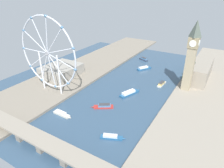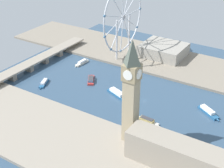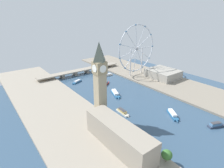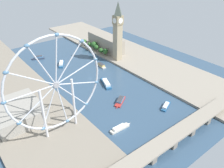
% 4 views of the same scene
% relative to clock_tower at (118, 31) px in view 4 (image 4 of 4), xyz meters
% --- Properties ---
extents(ground_plane, '(374.31, 374.31, 0.00)m').
position_rel_clock_tower_xyz_m(ground_plane, '(69.92, 21.48, -51.89)').
color(ground_plane, '#334C66').
extents(riverbank_left, '(90.00, 520.00, 3.00)m').
position_rel_clock_tower_xyz_m(riverbank_left, '(-32.23, 21.48, -50.39)').
color(riverbank_left, gray).
rests_on(riverbank_left, ground_plane).
extents(riverbank_right, '(90.00, 520.00, 3.00)m').
position_rel_clock_tower_xyz_m(riverbank_right, '(172.08, 21.48, -50.39)').
color(riverbank_right, gray).
rests_on(riverbank_right, ground_plane).
extents(clock_tower, '(13.71, 13.71, 94.04)m').
position_rel_clock_tower_xyz_m(clock_tower, '(0.00, 0.00, 0.00)').
color(clock_tower, tan).
rests_on(clock_tower, riverbank_left).
extents(parliament_block, '(22.00, 82.46, 24.97)m').
position_rel_clock_tower_xyz_m(parliament_block, '(-12.48, -49.23, -36.41)').
color(parliament_block, gray).
rests_on(parliament_block, riverbank_left).
extents(tree_row_embankment, '(13.78, 74.95, 14.78)m').
position_rel_clock_tower_xyz_m(tree_row_embankment, '(6.56, -54.37, -40.85)').
color(tree_row_embankment, '#513823').
rests_on(tree_row_embankment, riverbank_left).
extents(ferris_wheel, '(95.70, 3.20, 101.00)m').
position_rel_clock_tower_xyz_m(ferris_wheel, '(156.58, 100.45, 3.99)').
color(ferris_wheel, silver).
rests_on(ferris_wheel, riverbank_right).
extents(riverside_hall, '(49.83, 57.04, 15.70)m').
position_rel_clock_tower_xyz_m(riverside_hall, '(185.22, 52.95, -41.05)').
color(riverside_hall, gray).
rests_on(riverside_hall, riverbank_right).
extents(river_bridge, '(186.31, 16.71, 9.56)m').
position_rel_clock_tower_xyz_m(river_bridge, '(69.92, 180.49, -44.79)').
color(river_bridge, gray).
rests_on(river_bridge, ground_plane).
extents(tour_boat_0, '(17.87, 35.49, 5.58)m').
position_rel_clock_tower_xyz_m(tour_boat_0, '(62.78, 50.88, -49.56)').
color(tour_boat_0, '#235684').
rests_on(tour_boat_0, ground_plane).
extents(tour_boat_1, '(20.56, 28.62, 5.30)m').
position_rel_clock_tower_xyz_m(tour_boat_1, '(81.46, -45.16, -49.68)').
color(tour_boat_1, '#235684').
rests_on(tour_boat_1, ground_plane).
extents(tour_boat_2, '(26.41, 5.80, 4.59)m').
position_rel_clock_tower_xyz_m(tour_boat_2, '(107.59, 134.43, -49.99)').
color(tour_boat_2, beige).
rests_on(tour_boat_2, ground_plane).
extents(tour_boat_3, '(7.37, 26.50, 5.02)m').
position_rel_clock_tower_xyz_m(tour_boat_3, '(34.30, -0.51, -49.82)').
color(tour_boat_3, beige).
rests_on(tour_boat_3, ground_plane).
extents(tour_boat_4, '(23.08, 13.26, 5.73)m').
position_rel_clock_tower_xyz_m(tour_boat_4, '(101.44, -90.49, -49.48)').
color(tour_boat_4, '#2D384C').
rests_on(tour_boat_4, ground_plane).
extents(tour_boat_5, '(24.92, 13.53, 4.16)m').
position_rel_clock_tower_xyz_m(tour_boat_5, '(38.69, 138.19, -50.16)').
color(tour_boat_5, '#235684').
rests_on(tour_boat_5, ground_plane).
extents(tour_boat_6, '(25.88, 18.96, 4.69)m').
position_rel_clock_tower_xyz_m(tour_boat_6, '(75.23, 96.34, -49.97)').
color(tour_boat_6, '#B22D28').
rests_on(tour_boat_6, ground_plane).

